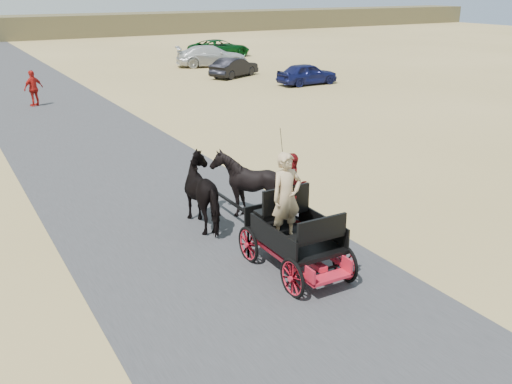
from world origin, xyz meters
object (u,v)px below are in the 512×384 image
horse_right (247,185)px  pedestrian (34,88)px  carriage (295,254)px  car_a (307,74)px  horse_left (207,192)px  car_b (234,67)px  car_d (220,48)px  car_c (212,56)px

horse_right → pedestrian: size_ratio=0.98×
carriage → car_a: car_a is taller
horse_right → horse_left: bearing=0.0°
carriage → car_a: bearing=54.7°
horse_left → car_a: horse_left is taller
horse_left → car_b: horse_left is taller
car_a → car_d: (1.65, 14.89, 0.07)m
carriage → car_d: 37.22m
pedestrian → car_b: (12.73, 3.48, -0.25)m
horse_left → car_d: horse_left is taller
horse_left → pedestrian: 17.43m
horse_left → horse_right: horse_right is taller
carriage → horse_left: horse_left is taller
carriage → horse_right: horse_right is taller
car_a → car_d: 14.98m
car_c → pedestrian: bearing=140.0°
pedestrian → car_d: 21.56m
horse_left → horse_right: (1.10, 0.00, 0.00)m
pedestrian → horse_right: bearing=71.8°
carriage → car_c: 31.52m
pedestrian → car_c: bearing=-172.6°
carriage → car_c: size_ratio=0.47×
pedestrian → car_c: 16.20m
horse_right → carriage: bearing=79.6°
car_b → car_c: size_ratio=0.73×
pedestrian → car_a: pedestrian is taller
pedestrian → carriage: bearing=69.3°
car_b → car_c: 5.31m
pedestrian → car_a: size_ratio=0.47×
carriage → car_d: (15.16, 33.99, 0.34)m
car_c → car_d: 5.77m
car_b → car_d: size_ratio=0.73×
horse_right → car_d: bearing=-115.2°
horse_right → car_d: 34.27m
car_a → carriage: bearing=143.8°
car_a → car_c: bearing=7.1°
horse_right → car_d: horse_right is taller
pedestrian → car_d: size_ratio=0.34×
horse_left → horse_right: 1.10m
carriage → pedestrian: (-1.56, 20.40, 0.50)m
horse_left → car_c: bearing=-115.8°
horse_left → carriage: bearing=100.4°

